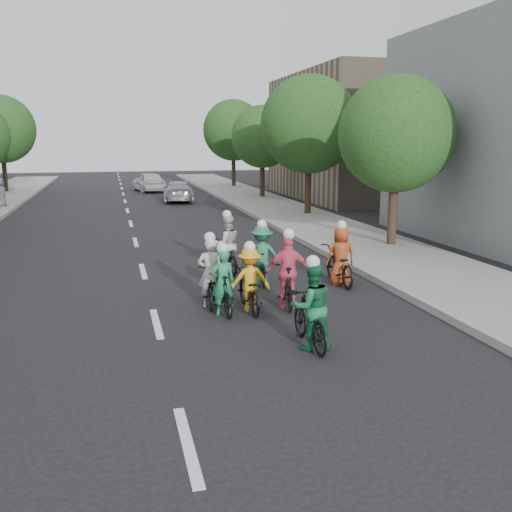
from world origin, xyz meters
name	(u,v)px	position (x,y,z in m)	size (l,w,h in m)	color
ground	(156,324)	(0.00, 0.00, 0.00)	(120.00, 120.00, 0.00)	black
sidewalk_right	(334,232)	(8.00, 10.00, 0.07)	(4.00, 80.00, 0.15)	gray
curb_right	(289,233)	(6.05, 10.00, 0.09)	(0.18, 80.00, 0.18)	#999993
bldg_se	(369,136)	(16.00, 24.00, 4.00)	(10.00, 14.00, 8.00)	gray
tree_l_5	(1,129)	(-8.20, 33.00, 4.52)	(4.80, 4.80, 6.93)	black
tree_r_0	(396,134)	(8.80, 6.60, 3.96)	(4.00, 4.00, 5.97)	black
tree_r_1	(309,125)	(8.80, 15.60, 4.52)	(4.80, 4.80, 6.93)	black
tree_r_2	(262,137)	(8.80, 24.60, 3.96)	(4.00, 4.00, 5.97)	black
tree_r_3	(233,130)	(8.80, 33.60, 4.52)	(4.80, 4.80, 6.93)	black
cyclist_0	(210,282)	(1.33, 1.05, 0.56)	(0.78, 1.66, 1.74)	black
cyclist_1	(311,313)	(2.66, -2.13, 0.66)	(0.79, 1.72, 1.76)	black
cyclist_2	(249,285)	(2.11, 0.44, 0.58)	(0.94, 1.79, 1.60)	black
cyclist_3	(288,279)	(3.03, 0.49, 0.67)	(1.04, 1.70, 1.84)	black
cyclist_4	(340,262)	(5.00, 2.19, 0.60)	(0.79, 1.95, 1.72)	black
cyclist_5	(222,289)	(1.48, 0.33, 0.56)	(0.57, 1.55, 1.62)	black
cyclist_6	(227,250)	(2.38, 4.32, 0.64)	(0.87, 1.85, 1.82)	black
cyclist_7	(261,259)	(2.98, 2.65, 0.68)	(1.09, 1.53, 1.75)	black
follow_car_lead	(178,191)	(3.24, 24.04, 0.63)	(1.78, 4.37, 1.27)	#A3A4A8
follow_car_trail	(148,182)	(1.89, 31.43, 0.73)	(1.73, 4.30, 1.47)	silver
spectator_2	(1,193)	(-6.69, 22.23, 0.94)	(0.77, 0.50, 1.58)	#52515E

